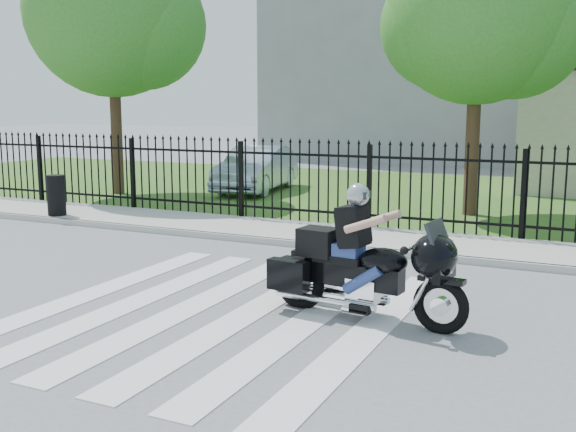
% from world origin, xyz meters
% --- Properties ---
extents(ground, '(120.00, 120.00, 0.00)m').
position_xyz_m(ground, '(0.00, 0.00, 0.00)').
color(ground, slate).
rests_on(ground, ground).
extents(crosswalk, '(5.00, 5.50, 0.01)m').
position_xyz_m(crosswalk, '(0.00, 0.00, 0.01)').
color(crosswalk, silver).
rests_on(crosswalk, ground).
extents(sidewalk, '(40.00, 2.00, 0.12)m').
position_xyz_m(sidewalk, '(0.00, 5.00, 0.06)').
color(sidewalk, '#ADAAA3').
rests_on(sidewalk, ground).
extents(curb, '(40.00, 0.12, 0.12)m').
position_xyz_m(curb, '(0.00, 4.00, 0.06)').
color(curb, '#ADAAA3').
rests_on(curb, ground).
extents(grass_strip, '(40.00, 12.00, 0.02)m').
position_xyz_m(grass_strip, '(0.00, 12.00, 0.01)').
color(grass_strip, '#2E5C1F').
rests_on(grass_strip, ground).
extents(iron_fence, '(26.00, 0.04, 1.80)m').
position_xyz_m(iron_fence, '(0.00, 6.00, 0.90)').
color(iron_fence, black).
rests_on(iron_fence, ground).
extents(tree_left, '(4.80, 4.80, 7.58)m').
position_xyz_m(tree_left, '(-8.50, 8.50, 5.17)').
color(tree_left, '#382316').
rests_on(tree_left, ground).
extents(tree_mid, '(4.20, 4.20, 6.78)m').
position_xyz_m(tree_mid, '(1.50, 9.00, 4.67)').
color(tree_mid, '#382316').
rests_on(tree_mid, ground).
extents(building_tall, '(15.00, 10.00, 12.00)m').
position_xyz_m(building_tall, '(-3.00, 26.00, 6.00)').
color(building_tall, gray).
rests_on(building_tall, ground).
extents(motorcycle_rider, '(2.58, 1.01, 1.71)m').
position_xyz_m(motorcycle_rider, '(1.72, 0.54, 0.70)').
color(motorcycle_rider, black).
rests_on(motorcycle_rider, ground).
extents(parked_car, '(2.01, 4.25, 1.34)m').
position_xyz_m(parked_car, '(-5.07, 10.64, 0.69)').
color(parked_car, '#ADBDD9').
rests_on(parked_car, grass_strip).
extents(litter_bin, '(0.54, 0.54, 0.91)m').
position_xyz_m(litter_bin, '(-6.82, 4.30, 0.58)').
color(litter_bin, black).
rests_on(litter_bin, sidewalk).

